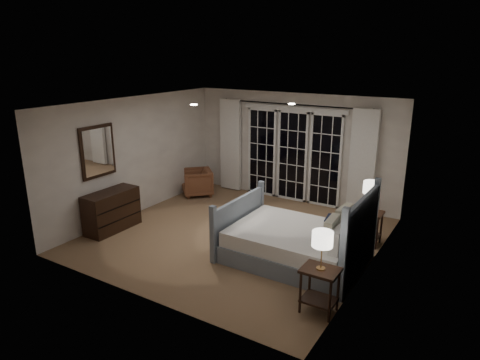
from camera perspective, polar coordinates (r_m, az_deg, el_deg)
The scene contains 20 objects.
floor at distance 8.24m, azimuth -0.59°, elevation -7.43°, with size 5.00×5.00×0.00m, color #835C46.
ceiling at distance 7.57m, azimuth -0.65°, elevation 10.10°, with size 5.00×5.00×0.00m, color silver.
wall_left at distance 9.35m, azimuth -13.70°, elevation 3.13°, with size 0.02×5.00×2.50m, color silver.
wall_right at distance 6.87m, azimuth 17.31°, elevation -2.09°, with size 0.02×5.00×2.50m, color silver.
wall_back at distance 9.95m, azimuth 7.12°, elevation 4.30°, with size 5.00×0.02×2.50m, color silver.
wall_front at distance 5.96m, azimuth -13.63°, elevation -4.67°, with size 5.00×0.02×2.50m, color silver.
french_doors at distance 9.95m, azimuth 6.99°, elevation 3.36°, with size 2.50×0.04×2.20m.
curtain_rod at distance 9.69m, azimuth 7.09°, elevation 9.97°, with size 0.03×0.03×3.50m, color black.
curtain_left at distance 10.64m, azimuth -1.28°, elevation 4.70°, with size 0.55×0.10×2.25m, color white.
curtain_right at distance 9.31m, azimuth 16.03°, elevation 2.27°, with size 0.55×0.10×2.25m, color white.
downlight_a at distance 7.71m, azimuth 6.89°, elevation 10.03°, with size 0.12×0.12×0.01m, color white.
downlight_b at distance 7.58m, azimuth -6.19°, elevation 9.95°, with size 0.12×0.12×0.01m, color white.
bed at distance 7.26m, azimuth 7.69°, elevation -8.25°, with size 2.23×1.60×1.30m.
nightstand_left at distance 5.94m, azimuth 10.59°, elevation -13.44°, with size 0.49×0.39×0.64m.
nightstand_right at distance 8.11m, azimuth 16.72°, elevation -5.46°, with size 0.48×0.38×0.63m.
lamp_left at distance 5.65m, azimuth 10.94°, elevation -7.80°, with size 0.28×0.28×0.53m.
lamp_right at distance 7.89m, azimuth 17.13°, elevation -1.00°, with size 0.29×0.29×0.56m.
armchair at distance 10.46m, azimuth -5.76°, elevation -0.30°, with size 0.68×0.70×0.64m, color brown.
dresser at distance 8.75m, azimuth -16.73°, elevation -3.93°, with size 0.47×1.11×0.79m.
mirror at distance 8.60m, azimuth -18.43°, elevation 3.63°, with size 0.05×0.85×1.00m.
Camera 1 is at (4.02, -6.34, 3.39)m, focal length 32.00 mm.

